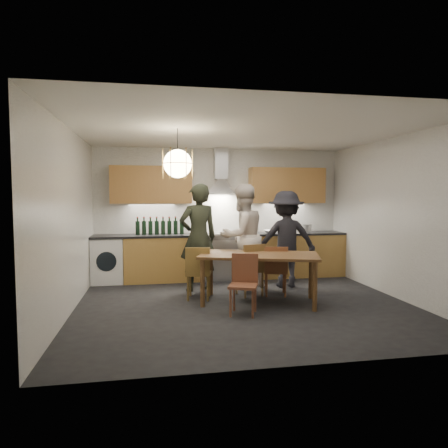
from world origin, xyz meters
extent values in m
plane|color=black|center=(0.00, 0.00, 0.00)|extent=(5.00, 5.00, 0.00)
cube|color=white|center=(0.00, 2.25, 1.30)|extent=(5.00, 0.02, 2.60)
cube|color=white|center=(0.00, -2.25, 1.30)|extent=(5.00, 0.02, 2.60)
cube|color=white|center=(-2.50, 0.00, 1.30)|extent=(0.02, 4.50, 2.60)
cube|color=white|center=(2.50, 0.00, 1.30)|extent=(0.02, 4.50, 2.60)
cube|color=white|center=(0.00, 0.00, 2.60)|extent=(5.00, 4.50, 0.02)
cube|color=tan|center=(-1.18, 1.95, 0.43)|extent=(1.45, 0.60, 0.86)
cube|color=tan|center=(1.48, 1.95, 0.43)|extent=(2.05, 0.60, 0.86)
cube|color=white|center=(-2.20, 1.95, 0.42)|extent=(0.58, 0.58, 0.85)
cube|color=black|center=(-1.48, 1.95, 0.88)|extent=(2.05, 0.62, 0.04)
cube|color=black|center=(1.48, 1.95, 0.88)|extent=(2.05, 0.62, 0.04)
cube|color=silver|center=(0.00, 1.95, 0.40)|extent=(0.90, 0.60, 0.80)
cube|color=black|center=(0.00, 1.66, 0.38)|extent=(0.78, 0.02, 0.42)
cube|color=slate|center=(0.00, 1.95, 0.84)|extent=(0.90, 0.60, 0.08)
cube|color=silver|center=(0.00, 1.69, 0.90)|extent=(0.90, 0.08, 0.04)
cube|color=#BE8949|center=(-1.38, 2.08, 1.86)|extent=(1.55, 0.35, 0.72)
cube|color=#BE8949|center=(1.38, 2.08, 1.86)|extent=(1.55, 0.35, 0.72)
cube|color=silver|center=(0.00, 2.12, 2.29)|extent=(0.26, 0.22, 0.62)
cylinder|color=black|center=(-1.00, -0.10, 2.35)|extent=(0.01, 0.01, 0.50)
sphere|color=#FFE0A5|center=(-1.00, -0.10, 2.10)|extent=(0.40, 0.40, 0.40)
torus|color=gold|center=(-1.00, -0.10, 2.10)|extent=(0.43, 0.43, 0.01)
cube|color=brown|center=(0.24, 0.07, 0.74)|extent=(1.98, 1.40, 0.04)
cylinder|color=brown|center=(-0.64, -0.03, 0.36)|extent=(0.07, 0.07, 0.72)
cylinder|color=brown|center=(-0.42, 0.67, 0.36)|extent=(0.07, 0.07, 0.72)
cylinder|color=brown|center=(0.91, -0.54, 0.36)|extent=(0.07, 0.07, 0.72)
cylinder|color=brown|center=(1.13, 0.16, 0.36)|extent=(0.07, 0.07, 0.72)
cube|color=brown|center=(-0.64, 0.46, 0.41)|extent=(0.46, 0.46, 0.04)
cube|color=brown|center=(-0.68, 0.29, 0.64)|extent=(0.38, 0.12, 0.42)
cylinder|color=brown|center=(-0.46, 0.57, 0.20)|extent=(0.03, 0.03, 0.39)
cylinder|color=brown|center=(-0.52, 0.27, 0.20)|extent=(0.03, 0.03, 0.39)
cylinder|color=brown|center=(-0.76, 0.64, 0.20)|extent=(0.03, 0.03, 0.39)
cylinder|color=brown|center=(-0.83, 0.34, 0.20)|extent=(0.03, 0.03, 0.39)
cube|color=brown|center=(0.21, 0.54, 0.42)|extent=(0.47, 0.47, 0.04)
cube|color=brown|center=(0.25, 0.37, 0.65)|extent=(0.39, 0.13, 0.43)
cylinder|color=brown|center=(0.33, 0.73, 0.20)|extent=(0.03, 0.03, 0.40)
cylinder|color=brown|center=(0.40, 0.42, 0.20)|extent=(0.03, 0.03, 0.40)
cylinder|color=brown|center=(0.02, 0.65, 0.20)|extent=(0.03, 0.03, 0.40)
cylinder|color=brown|center=(0.10, 0.35, 0.20)|extent=(0.03, 0.03, 0.40)
cube|color=brown|center=(0.64, 0.47, 0.40)|extent=(0.45, 0.45, 0.04)
cube|color=brown|center=(0.60, 0.31, 0.62)|extent=(0.37, 0.12, 0.41)
cylinder|color=brown|center=(0.82, 0.58, 0.19)|extent=(0.03, 0.03, 0.38)
cylinder|color=brown|center=(0.75, 0.29, 0.19)|extent=(0.03, 0.03, 0.38)
cylinder|color=brown|center=(0.53, 0.65, 0.19)|extent=(0.03, 0.03, 0.38)
cylinder|color=brown|center=(0.45, 0.36, 0.19)|extent=(0.03, 0.03, 0.38)
cube|color=brown|center=(-0.14, -0.51, 0.40)|extent=(0.49, 0.49, 0.04)
cube|color=brown|center=(-0.07, -0.35, 0.63)|extent=(0.36, 0.17, 0.41)
cylinder|color=brown|center=(-0.33, -0.60, 0.19)|extent=(0.03, 0.03, 0.38)
cylinder|color=brown|center=(-0.22, -0.31, 0.19)|extent=(0.03, 0.03, 0.38)
cylinder|color=brown|center=(-0.05, -0.71, 0.19)|extent=(0.03, 0.03, 0.38)
cylinder|color=brown|center=(0.06, -0.42, 0.19)|extent=(0.03, 0.03, 0.38)
imported|color=black|center=(-0.58, 1.01, 0.93)|extent=(0.76, 0.59, 1.86)
imported|color=beige|center=(0.21, 1.10, 0.93)|extent=(1.11, 1.02, 1.85)
imported|color=black|center=(1.02, 1.05, 0.87)|extent=(1.19, 0.76, 1.74)
imported|color=silver|center=(0.97, 1.85, 0.93)|extent=(0.29, 0.29, 0.06)
cylinder|color=#B3B4B7|center=(1.77, 1.98, 0.97)|extent=(0.25, 0.25, 0.15)
camera|label=1|loc=(-1.36, -5.82, 1.64)|focal=32.00mm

